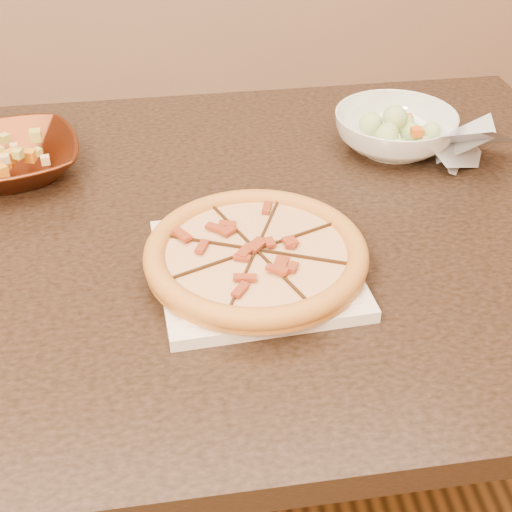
{
  "coord_description": "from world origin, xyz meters",
  "views": [
    {
      "loc": [
        0.08,
        -0.83,
        1.36
      ],
      "look_at": [
        0.17,
        -0.05,
        0.78
      ],
      "focal_mm": 50.0,
      "sensor_mm": 36.0,
      "label": 1
    }
  ],
  "objects_px": {
    "dining_table": "(169,274)",
    "bronze_bowl": "(9,160)",
    "plate": "(256,267)",
    "salad_bowl": "(395,131)",
    "pizza": "(256,254)"
  },
  "relations": [
    {
      "from": "dining_table",
      "to": "salad_bowl",
      "type": "relative_size",
      "value": 7.13
    },
    {
      "from": "plate",
      "to": "pizza",
      "type": "xyz_separation_m",
      "value": [
        -0.0,
        -0.0,
        0.02
      ]
    },
    {
      "from": "dining_table",
      "to": "bronze_bowl",
      "type": "bearing_deg",
      "value": 143.49
    },
    {
      "from": "bronze_bowl",
      "to": "plate",
      "type": "bearing_deg",
      "value": -40.34
    },
    {
      "from": "dining_table",
      "to": "pizza",
      "type": "height_order",
      "value": "pizza"
    },
    {
      "from": "pizza",
      "to": "bronze_bowl",
      "type": "relative_size",
      "value": 1.32
    },
    {
      "from": "dining_table",
      "to": "plate",
      "type": "height_order",
      "value": "plate"
    },
    {
      "from": "bronze_bowl",
      "to": "pizza",
      "type": "bearing_deg",
      "value": -40.34
    },
    {
      "from": "dining_table",
      "to": "pizza",
      "type": "relative_size",
      "value": 5.03
    },
    {
      "from": "plate",
      "to": "bronze_bowl",
      "type": "relative_size",
      "value": 1.24
    },
    {
      "from": "plate",
      "to": "salad_bowl",
      "type": "xyz_separation_m",
      "value": [
        0.29,
        0.34,
        0.02
      ]
    },
    {
      "from": "plate",
      "to": "salad_bowl",
      "type": "distance_m",
      "value": 0.45
    },
    {
      "from": "bronze_bowl",
      "to": "salad_bowl",
      "type": "height_order",
      "value": "salad_bowl"
    },
    {
      "from": "plate",
      "to": "bronze_bowl",
      "type": "bearing_deg",
      "value": 139.66
    },
    {
      "from": "plate",
      "to": "salad_bowl",
      "type": "relative_size",
      "value": 1.34
    }
  ]
}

